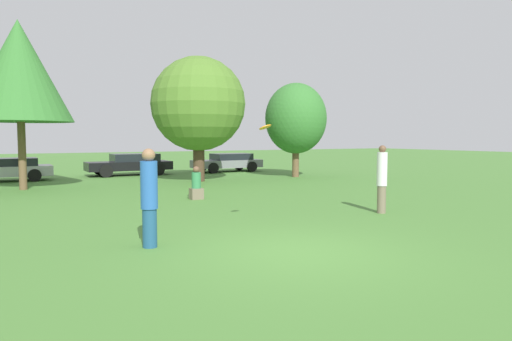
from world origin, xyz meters
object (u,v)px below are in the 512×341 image
(person_thrower, at_px, (149,197))
(parked_car_grey, at_px, (228,162))
(parked_car_silver, at_px, (3,169))
(parked_car_black, at_px, (131,164))
(tree_1, at_px, (19,71))
(tree_2, at_px, (198,104))
(bystander_sitting, at_px, (196,186))
(person_catcher, at_px, (382,178))
(tree_3, at_px, (296,119))
(frisbee, at_px, (265,127))

(person_thrower, bearing_deg, parked_car_grey, 53.29)
(person_thrower, xyz_separation_m, parked_car_silver, (-2.50, 16.52, -0.38))
(parked_car_black, bearing_deg, tree_1, 41.79)
(tree_2, bearing_deg, parked_car_black, 111.33)
(parked_car_grey, bearing_deg, parked_car_black, -2.51)
(person_thrower, bearing_deg, parked_car_silver, 91.45)
(parked_car_black, bearing_deg, parked_car_silver, 5.88)
(bystander_sitting, height_order, parked_car_grey, bystander_sitting)
(person_catcher, bearing_deg, person_thrower, -0.00)
(parked_car_silver, relative_size, parked_car_black, 0.97)
(parked_car_grey, bearing_deg, tree_2, 51.32)
(person_catcher, height_order, tree_3, tree_3)
(tree_2, distance_m, parked_car_grey, 7.08)
(person_catcher, bearing_deg, tree_1, -59.85)
(frisbee, xyz_separation_m, tree_3, (8.47, 11.51, 0.76))
(parked_car_grey, bearing_deg, tree_1, 22.40)
(tree_2, height_order, parked_car_silver, tree_2)
(bystander_sitting, xyz_separation_m, parked_car_grey, (6.37, 11.01, 0.13))
(frisbee, height_order, bystander_sitting, frisbee)
(person_catcher, height_order, parked_car_grey, person_catcher)
(person_catcher, relative_size, tree_2, 0.32)
(person_catcher, distance_m, parked_car_grey, 16.49)
(parked_car_silver, bearing_deg, person_catcher, 119.89)
(tree_2, bearing_deg, frisbee, -104.43)
(tree_2, height_order, tree_3, tree_2)
(bystander_sitting, bearing_deg, person_catcher, -56.20)
(frisbee, height_order, parked_car_silver, frisbee)
(person_catcher, xyz_separation_m, tree_2, (-1.02, 11.20, 2.72))
(frisbee, distance_m, parked_car_grey, 18.16)
(parked_car_grey, bearing_deg, person_catcher, 79.11)
(parked_car_black, bearing_deg, frisbee, 85.89)
(person_catcher, xyz_separation_m, parked_car_black, (-3.06, 16.40, -0.33))
(tree_2, relative_size, parked_car_black, 1.30)
(person_catcher, bearing_deg, parked_car_black, -86.59)
(tree_2, xyz_separation_m, parked_car_black, (-2.03, 5.20, -3.04))
(person_catcher, height_order, frisbee, frisbee)
(tree_3, bearing_deg, tree_2, 178.24)
(tree_1, relative_size, parked_car_black, 1.48)
(parked_car_black, bearing_deg, tree_3, 143.59)
(parked_car_silver, bearing_deg, tree_2, 150.84)
(tree_1, relative_size, parked_car_grey, 1.61)
(person_thrower, xyz_separation_m, bystander_sitting, (3.32, 6.07, -0.51))
(frisbee, bearing_deg, person_catcher, 6.72)
(person_catcher, height_order, parked_car_black, person_catcher)
(parked_car_grey, bearing_deg, frisbee, 66.71)
(tree_3, height_order, parked_car_grey, tree_3)
(frisbee, relative_size, parked_car_silver, 0.07)
(frisbee, height_order, parked_car_grey, frisbee)
(parked_car_grey, bearing_deg, person_thrower, 59.62)
(tree_3, distance_m, parked_car_grey, 5.97)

